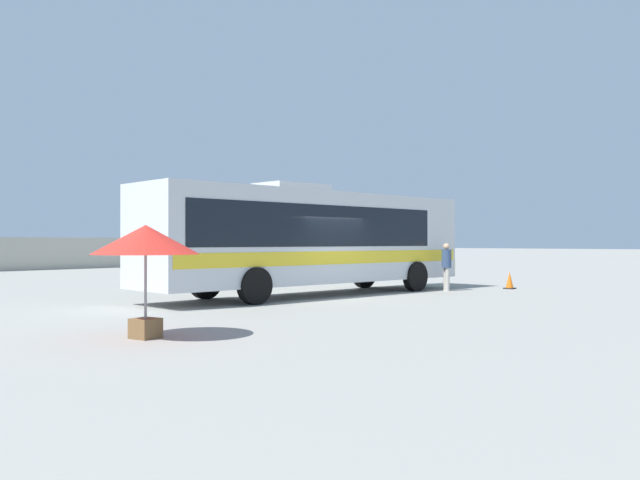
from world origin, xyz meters
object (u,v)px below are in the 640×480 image
at_px(coach_bus_silver_yellow, 310,237).
at_px(attendant_by_bus_door, 447,264).
at_px(traffic_cone_on_apron, 510,281).
at_px(vendor_umbrella_secondary_red, 146,243).

relative_size(coach_bus_silver_yellow, attendant_by_bus_door, 7.35).
xyz_separation_m(coach_bus_silver_yellow, traffic_cone_on_apron, (7.07, -3.57, -1.60)).
height_order(coach_bus_silver_yellow, vendor_umbrella_secondary_red, coach_bus_silver_yellow).
distance_m(attendant_by_bus_door, vendor_umbrella_secondary_red, 13.81).
height_order(attendant_by_bus_door, traffic_cone_on_apron, attendant_by_bus_door).
bearing_deg(traffic_cone_on_apron, attendant_by_bus_door, 151.69).
bearing_deg(attendant_by_bus_door, coach_bus_silver_yellow, 153.93).
bearing_deg(coach_bus_silver_yellow, attendant_by_bus_door, -26.07).
bearing_deg(vendor_umbrella_secondary_red, attendant_by_bus_door, 7.40).
xyz_separation_m(attendant_by_bus_door, vendor_umbrella_secondary_red, (-13.68, -1.78, 0.77)).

